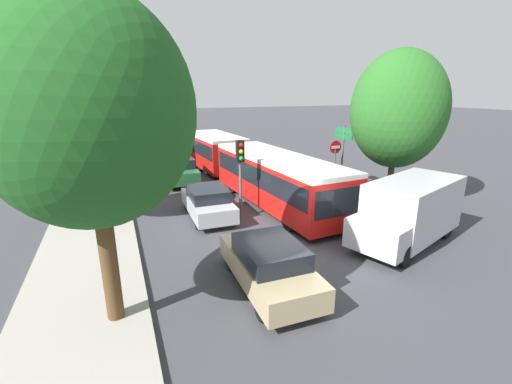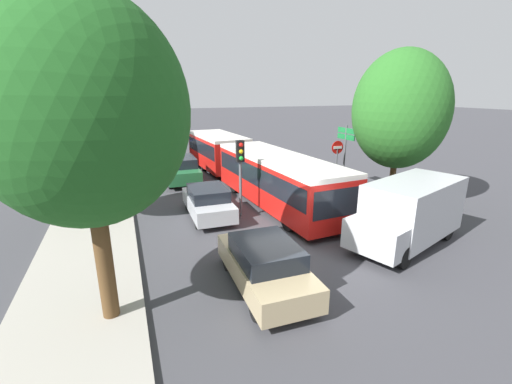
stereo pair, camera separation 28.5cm
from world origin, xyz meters
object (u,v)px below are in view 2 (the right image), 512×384
object	(u,v)px
city_bus_rear	(144,119)
tree_right_near	(400,110)
queued_car_navy	(159,142)
white_van	(410,211)
no_entry_sign	(337,158)
queued_car_tan	(265,265)
queued_car_graphite	(153,135)
tree_left_far	(105,101)
queued_car_green	(180,169)
tree_left_near	(87,118)
queued_car_silver	(208,202)
direction_sign_post	(345,144)
articulated_bus	(248,163)
traffic_light	(240,162)
tree_left_mid	(84,132)
queued_car_red	(171,153)

from	to	relation	value
city_bus_rear	tree_right_near	bearing A→B (deg)	-163.98
queued_car_navy	white_van	bearing A→B (deg)	-164.31
no_entry_sign	tree_right_near	xyz separation A→B (m)	(1.52, -2.58, 2.63)
queued_car_navy	queued_car_tan	bearing A→B (deg)	-178.04
queued_car_graphite	white_van	distance (m)	31.02
queued_car_graphite	white_van	world-z (taller)	white_van
tree_left_far	queued_car_green	bearing A→B (deg)	-41.69
tree_left_far	tree_right_near	size ratio (longest dim) A/B	0.96
tree_left_near	queued_car_tan	bearing A→B (deg)	-0.16
queued_car_silver	direction_sign_post	xyz separation A→B (m)	(8.11, 1.51, 1.86)
articulated_bus	tree_left_far	distance (m)	10.07
queued_car_silver	queued_car_graphite	bearing A→B (deg)	1.47
queued_car_graphite	white_van	size ratio (longest dim) A/B	0.77
no_entry_sign	tree_left_far	distance (m)	14.68
articulated_bus	queued_car_tan	bearing A→B (deg)	-20.92
white_van	tree_left_far	size ratio (longest dim) A/B	0.77
traffic_light	tree_left_far	bearing A→B (deg)	-151.28
articulated_bus	no_entry_sign	world-z (taller)	no_entry_sign
articulated_bus	queued_car_green	distance (m)	4.35
traffic_light	queued_car_navy	bearing A→B (deg)	-173.77
city_bus_rear	queued_car_navy	size ratio (longest dim) A/B	2.71
queued_car_navy	tree_left_near	size ratio (longest dim) A/B	0.55
city_bus_rear	direction_sign_post	world-z (taller)	direction_sign_post
white_van	tree_left_mid	xyz separation A→B (m)	(-10.72, 6.58, 2.53)
city_bus_rear	queued_car_navy	distance (m)	20.52
no_entry_sign	tree_left_mid	size ratio (longest dim) A/B	0.51
articulated_bus	white_van	distance (m)	9.63
queued_car_tan	tree_left_mid	size ratio (longest dim) A/B	0.74
queued_car_navy	white_van	distance (m)	25.23
queued_car_silver	white_van	distance (m)	8.12
queued_car_green	tree_left_mid	xyz separation A→B (m)	(-4.49, -5.28, 2.99)
queued_car_navy	tree_left_far	distance (m)	10.71
queued_car_navy	no_entry_sign	size ratio (longest dim) A/B	1.45
queued_car_green	queued_car_red	size ratio (longest dim) A/B	1.10
white_van	no_entry_sign	world-z (taller)	no_entry_sign
city_bus_rear	queued_car_navy	xyz separation A→B (m)	(-0.12, -20.51, -0.65)
queued_car_red	tree_right_near	xyz separation A→B (m)	(8.76, -14.13, 3.80)
articulated_bus	city_bus_rear	bearing A→B (deg)	-178.43
traffic_light	tree_left_far	size ratio (longest dim) A/B	0.49
queued_car_navy	traffic_light	size ratio (longest dim) A/B	1.21
city_bus_rear	traffic_light	world-z (taller)	traffic_light
queued_car_graphite	tree_right_near	xyz separation A→B (m)	(8.95, -26.43, 3.78)
tree_left_near	tree_left_far	size ratio (longest dim) A/B	1.06
articulated_bus	queued_car_red	size ratio (longest dim) A/B	4.11
white_van	tree_left_far	bearing A→B (deg)	-75.75
city_bus_rear	queued_car_silver	distance (m)	39.64
no_entry_sign	articulated_bus	bearing A→B (deg)	-122.54
queued_car_red	tree_left_near	xyz separation A→B (m)	(-4.03, -18.94, 4.14)
tree_left_near	tree_left_mid	xyz separation A→B (m)	(-0.75, 7.42, -1.08)
queued_car_green	queued_car_navy	xyz separation A→B (m)	(0.02, 12.59, -0.06)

